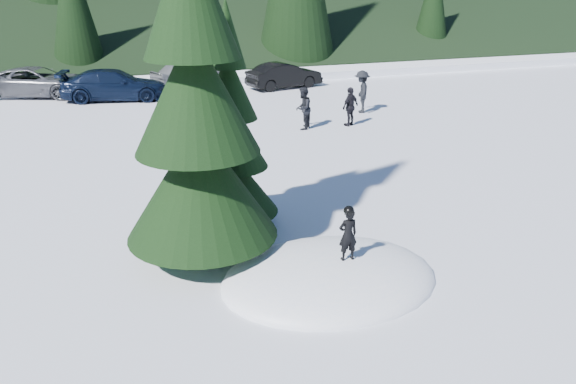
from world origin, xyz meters
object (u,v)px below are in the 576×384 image
object	(u,v)px
spruce_tall	(196,108)
adult_1	(350,107)
adult_0	(303,108)
car_3	(114,85)
adult_2	(362,92)
car_4	(188,74)
car_5	(284,75)
child_skier	(348,235)
spruce_short	(231,144)
car_2	(38,82)

from	to	relation	value
spruce_tall	adult_1	world-z (taller)	spruce_tall
adult_0	car_3	distance (m)	10.87
adult_2	adult_0	bearing A→B (deg)	-39.44
spruce_tall	adult_0	xyz separation A→B (m)	(5.96, 9.71, -2.47)
car_4	car_5	xyz separation A→B (m)	(4.94, -2.11, -0.03)
child_skier	car_4	distance (m)	22.56
child_skier	adult_0	size ratio (longest dim) A/B	0.63
adult_0	adult_2	world-z (taller)	adult_2
adult_2	spruce_short	bearing A→B (deg)	-17.79
child_skier	car_4	xyz separation A→B (m)	(0.72, 22.55, -0.30)
spruce_tall	car_3	xyz separation A→B (m)	(-0.85, 18.18, -2.57)
spruce_short	adult_1	bearing A→B (deg)	49.58
spruce_short	adult_0	world-z (taller)	spruce_short
child_skier	adult_1	size ratio (longest dim) A/B	0.67
adult_1	adult_2	bearing A→B (deg)	-153.75
car_2	car_5	xyz separation A→B (m)	(12.68, -1.95, -0.05)
adult_2	car_2	xyz separation A→B (m)	(-14.01, 8.79, -0.20)
spruce_tall	car_2	xyz separation A→B (m)	(-4.52, 20.44, -2.58)
spruce_short	adult_2	size ratio (longest dim) A/B	2.86
spruce_tall	adult_1	xyz separation A→B (m)	(7.98, 9.60, -2.52)
spruce_tall	car_3	distance (m)	18.38
car_4	car_2	bearing A→B (deg)	68.82
adult_1	car_2	size ratio (longest dim) A/B	0.30
spruce_short	adult_0	bearing A→B (deg)	59.18
car_4	car_3	bearing A→B (deg)	98.38
spruce_tall	car_5	xyz separation A→B (m)	(8.16, 18.49, -2.63)
child_skier	car_4	bearing A→B (deg)	-91.74
adult_1	adult_2	size ratio (longest dim) A/B	0.85
adult_2	car_3	bearing A→B (deg)	-100.37
car_2	adult_1	bearing A→B (deg)	-110.62
spruce_tall	car_4	world-z (taller)	spruce_tall
spruce_tall	car_5	distance (m)	20.39
adult_0	adult_2	size ratio (longest dim) A/B	0.90
spruce_short	child_skier	distance (m)	3.82
adult_0	adult_2	bearing A→B (deg)	154.24
car_5	adult_1	bearing A→B (deg)	166.23
car_2	car_4	world-z (taller)	car_2
car_3	car_4	bearing A→B (deg)	-48.19
adult_1	car_5	world-z (taller)	adult_1
spruce_short	car_5	distance (m)	18.59
car_3	child_skier	bearing A→B (deg)	-159.51
adult_0	car_2	bearing A→B (deg)	-100.13
adult_1	car_3	size ratio (longest dim) A/B	0.31
child_skier	car_3	size ratio (longest dim) A/B	0.21
adult_0	spruce_tall	bearing A→B (deg)	4.03
adult_0	car_3	world-z (taller)	adult_0
spruce_short	car_3	xyz separation A→B (m)	(-1.85, 16.78, -1.35)
adult_2	car_3	size ratio (longest dim) A/B	0.36
adult_2	car_5	bearing A→B (deg)	-147.10
spruce_tall	adult_0	world-z (taller)	spruce_tall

